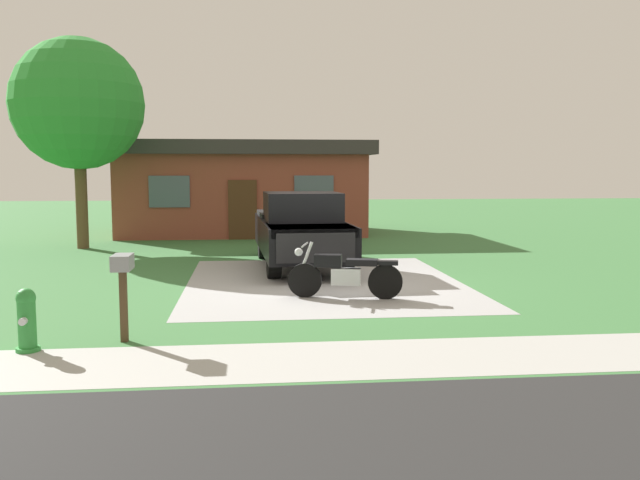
{
  "coord_description": "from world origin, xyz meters",
  "views": [
    {
      "loc": [
        -1.62,
        -14.43,
        2.46
      ],
      "look_at": [
        -0.06,
        0.28,
        0.9
      ],
      "focal_mm": 37.57,
      "sensor_mm": 36.0,
      "label": 1
    }
  ],
  "objects": [
    {
      "name": "motorcycle",
      "position": [
        0.18,
        -1.87,
        0.47
      ],
      "size": [
        2.18,
        0.85,
        1.09
      ],
      "color": "black",
      "rests_on": "ground"
    },
    {
      "name": "pickup_truck",
      "position": [
        -0.34,
        2.48,
        0.95
      ],
      "size": [
        2.24,
        5.7,
        1.9
      ],
      "color": "black",
      "rests_on": "ground"
    },
    {
      "name": "shade_tree",
      "position": [
        -6.81,
        7.06,
        4.45
      ],
      "size": [
        4.03,
        4.03,
        6.48
      ],
      "color": "brown",
      "rests_on": "ground"
    },
    {
      "name": "mailbox",
      "position": [
        -3.42,
        -4.78,
        0.98
      ],
      "size": [
        0.26,
        0.48,
        1.26
      ],
      "color": "#4C3823",
      "rests_on": "ground"
    },
    {
      "name": "fire_hydrant",
      "position": [
        -4.63,
        -5.18,
        0.43
      ],
      "size": [
        0.32,
        0.4,
        0.87
      ],
      "color": "#2D8C38",
      "rests_on": "ground"
    },
    {
      "name": "neighbor_house",
      "position": [
        -1.85,
        11.74,
        1.79
      ],
      "size": [
        9.6,
        5.6,
        3.5
      ],
      "color": "brown",
      "rests_on": "ground"
    },
    {
      "name": "sidewalk_strip",
      "position": [
        0.0,
        -6.0,
        0.0
      ],
      "size": [
        36.0,
        1.8,
        0.01
      ],
      "primitive_type": "cube",
      "color": "#AAAAA5",
      "rests_on": "ground"
    },
    {
      "name": "driveway_pad",
      "position": [
        0.0,
        0.0,
        0.0
      ],
      "size": [
        5.94,
        7.33,
        0.01
      ],
      "primitive_type": "cube",
      "color": "#A2A2A2",
      "rests_on": "ground"
    },
    {
      "name": "ground_plane",
      "position": [
        0.0,
        0.0,
        0.0
      ],
      "size": [
        80.0,
        80.0,
        0.0
      ],
      "primitive_type": "plane",
      "color": "#3D743D"
    }
  ]
}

